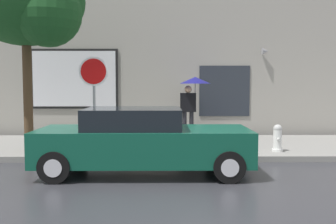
% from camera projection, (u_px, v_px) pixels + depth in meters
% --- Properties ---
extents(ground_plane, '(60.00, 60.00, 0.00)m').
position_uv_depth(ground_plane, '(161.00, 172.00, 8.41)').
color(ground_plane, '#333338').
extents(sidewalk, '(20.00, 4.00, 0.15)m').
position_uv_depth(sidewalk, '(162.00, 146.00, 11.40)').
color(sidewalk, gray).
rests_on(sidewalk, ground).
extents(building_facade, '(20.00, 0.67, 7.00)m').
position_uv_depth(building_facade, '(162.00, 41.00, 13.64)').
color(building_facade, '#9E998E').
rests_on(building_facade, ground).
extents(parked_car, '(4.52, 1.84, 1.42)m').
position_uv_depth(parked_car, '(142.00, 141.00, 8.21)').
color(parked_car, '#0F4C38').
rests_on(parked_car, ground).
extents(fire_hydrant, '(0.30, 0.44, 0.72)m').
position_uv_depth(fire_hydrant, '(277.00, 138.00, 10.15)').
color(fire_hydrant, white).
rests_on(fire_hydrant, sidewalk).
extents(pedestrian_with_umbrella, '(1.02, 1.02, 2.03)m').
position_uv_depth(pedestrian_with_umbrella, '(193.00, 90.00, 12.48)').
color(pedestrian_with_umbrella, black).
rests_on(pedestrian_with_umbrella, sidewalk).
extents(street_tree, '(3.12, 2.65, 5.14)m').
position_uv_depth(street_tree, '(30.00, 4.00, 9.91)').
color(street_tree, '#4C3823').
rests_on(street_tree, sidewalk).
extents(stop_sign, '(0.76, 0.10, 2.50)m').
position_uv_depth(stop_sign, '(94.00, 85.00, 9.90)').
color(stop_sign, gray).
rests_on(stop_sign, sidewalk).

